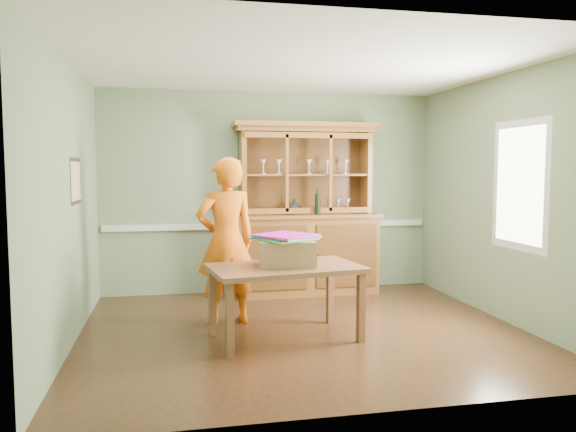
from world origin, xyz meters
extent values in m
plane|color=#432B15|center=(0.00, 0.00, 0.00)|extent=(4.50, 4.50, 0.00)
plane|color=white|center=(0.00, 0.00, 2.70)|extent=(4.50, 4.50, 0.00)
plane|color=gray|center=(0.00, 2.00, 1.35)|extent=(4.50, 0.00, 4.50)
plane|color=gray|center=(-2.25, 0.00, 1.35)|extent=(0.00, 4.00, 4.00)
plane|color=gray|center=(2.25, 0.00, 1.35)|extent=(0.00, 4.00, 4.00)
plane|color=gray|center=(0.00, -2.00, 1.35)|extent=(4.50, 0.00, 4.50)
cube|color=silver|center=(0.00, 1.98, 0.90)|extent=(4.41, 0.05, 0.08)
cube|color=#332414|center=(-2.23, 0.30, 1.55)|extent=(0.03, 0.60, 0.46)
cube|color=beige|center=(-2.22, 0.30, 1.55)|extent=(0.01, 0.52, 0.38)
cube|color=silver|center=(2.23, -0.30, 1.50)|extent=(0.03, 0.96, 1.36)
cube|color=white|center=(2.22, -0.30, 1.50)|extent=(0.01, 0.80, 1.20)
cube|color=brown|center=(0.45, 1.72, 0.52)|extent=(1.86, 0.57, 1.03)
cube|color=brown|center=(0.45, 1.71, 1.05)|extent=(1.92, 0.63, 0.04)
cube|color=brown|center=(0.45, 1.98, 1.61)|extent=(1.75, 0.04, 1.08)
cube|color=brown|center=(-0.40, 1.80, 1.61)|extent=(0.06, 0.39, 1.08)
cube|color=brown|center=(1.29, 1.80, 1.61)|extent=(0.06, 0.39, 1.08)
cube|color=brown|center=(0.45, 1.80, 2.19)|extent=(1.86, 0.45, 0.06)
cube|color=brown|center=(0.45, 1.78, 2.25)|extent=(1.94, 0.49, 0.06)
cube|color=brown|center=(0.45, 1.80, 1.59)|extent=(1.63, 0.34, 0.03)
imported|color=#B2B2B7|center=(0.29, 1.80, 1.17)|extent=(0.19, 0.19, 0.20)
imported|color=yellow|center=(-0.02, 1.80, 1.10)|extent=(0.22, 0.22, 0.05)
cylinder|color=black|center=(0.55, 1.54, 1.24)|extent=(0.07, 0.07, 0.33)
cube|color=brown|center=(-0.23, -0.21, 0.70)|extent=(1.56, 1.08, 0.05)
cube|color=brown|center=(-0.82, -0.66, 0.34)|extent=(0.08, 0.08, 0.68)
cube|color=brown|center=(-0.93, 0.05, 0.34)|extent=(0.08, 0.08, 0.68)
cube|color=brown|center=(0.46, -0.47, 0.34)|extent=(0.08, 0.08, 0.68)
cube|color=brown|center=(0.35, 0.24, 0.34)|extent=(0.08, 0.08, 0.68)
cube|color=tan|center=(-0.21, -0.19, 0.85)|extent=(0.59, 0.50, 0.25)
cube|color=yellow|center=(-0.22, -0.18, 0.98)|extent=(0.68, 0.68, 0.01)
cube|color=#32AD66|center=(-0.22, -0.18, 0.99)|extent=(0.68, 0.68, 0.01)
cube|color=#2EBEDA|center=(-0.22, -0.18, 1.00)|extent=(0.68, 0.68, 0.01)
cube|color=pink|center=(-0.22, -0.18, 1.01)|extent=(0.68, 0.68, 0.01)
cube|color=#EA236F|center=(-0.22, -0.18, 1.02)|extent=(0.68, 0.68, 0.01)
cube|color=#C81EB2|center=(-0.22, -0.18, 1.03)|extent=(0.68, 0.68, 0.01)
imported|color=orange|center=(-0.75, 0.45, 0.90)|extent=(0.73, 0.55, 1.79)
camera|label=1|loc=(-1.30, -5.53, 1.68)|focal=35.00mm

